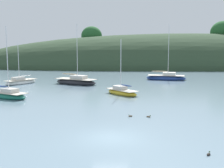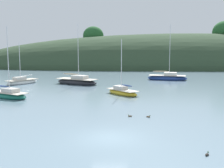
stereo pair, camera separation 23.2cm
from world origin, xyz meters
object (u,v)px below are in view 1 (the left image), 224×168
sailboat_red_portside (77,82)px  sailboat_navy_dinghy (122,92)px  sailboat_cream_ketch (21,82)px  duck_lead (149,117)px  duck_lone_right (209,154)px  sailboat_orange_cutter (167,78)px  duck_lone_left (131,116)px  sailboat_black_sloop (8,95)px

sailboat_red_portside → sailboat_navy_dinghy: (7.56, -10.92, -0.12)m
sailboat_navy_dinghy → sailboat_cream_ketch: (-17.27, 11.29, 0.02)m
duck_lead → duck_lone_right: same height
sailboat_orange_cutter → duck_lone_left: size_ratio=26.10×
sailboat_orange_cutter → duck_lone_left: bearing=-106.8°
sailboat_navy_dinghy → duck_lone_right: (4.22, -21.46, -0.30)m
sailboat_red_portside → sailboat_navy_dinghy: sailboat_red_portside is taller
sailboat_orange_cutter → sailboat_black_sloop: (-23.71, -20.57, -0.08)m
duck_lone_right → duck_lone_left: 9.93m
sailboat_orange_cutter → sailboat_red_portside: bearing=-157.8°
duck_lone_left → sailboat_orange_cutter: bearing=73.2°
sailboat_red_portside → sailboat_navy_dinghy: 13.28m
sailboat_black_sloop → duck_lone_right: bearing=-45.3°
sailboat_black_sloop → duck_lead: sailboat_black_sloop is taller
duck_lone_left → duck_lone_right: bearing=-67.0°
sailboat_red_portside → duck_lead: bearing=-67.9°
sailboat_navy_dinghy → duck_lone_right: bearing=-78.9°
sailboat_orange_cutter → duck_lone_right: sailboat_orange_cutter is taller
duck_lone_left → sailboat_cream_ketch: bearing=126.7°
duck_lone_right → duck_lone_left: (-3.89, 9.14, 0.00)m
duck_lone_right → sailboat_red_portside: bearing=110.0°
sailboat_navy_dinghy → duck_lone_left: 12.32m
sailboat_navy_dinghy → duck_lead: size_ratio=18.00×
duck_lone_left → sailboat_navy_dinghy: bearing=91.5°
sailboat_red_portside → duck_lead: (9.51, -23.43, -0.42)m
sailboat_cream_ketch → duck_lead: bearing=-51.1°
sailboat_cream_ketch → duck_lone_right: (21.49, -32.74, -0.32)m
sailboat_cream_ketch → sailboat_black_sloop: bearing=-78.0°
sailboat_red_portside → duck_lone_right: 34.45m
sailboat_cream_ketch → duck_lone_right: 39.16m
sailboat_orange_cutter → duck_lone_right: bearing=-97.5°
duck_lead → sailboat_black_sloop: bearing=149.0°
sailboat_navy_dinghy → sailboat_cream_ketch: size_ratio=1.02×
sailboat_orange_cutter → duck_lead: size_ratio=26.39×
sailboat_red_portside → duck_lone_right: (11.78, -32.37, -0.42)m
sailboat_navy_dinghy → duck_lead: (1.95, -12.52, -0.30)m
sailboat_navy_dinghy → sailboat_orange_cutter: (9.41, 17.82, 0.11)m
sailboat_navy_dinghy → sailboat_black_sloop: sailboat_black_sloop is taller
duck_lone_left → duck_lead: bearing=-7.1°
sailboat_orange_cutter → sailboat_navy_dinghy: bearing=-117.8°
sailboat_black_sloop → duck_lone_left: 17.49m
sailboat_red_portside → sailboat_black_sloop: bearing=-116.3°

